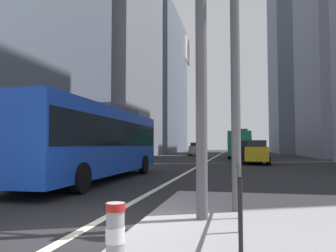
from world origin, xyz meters
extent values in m
plane|color=black|center=(0.00, 20.00, 0.00)|extent=(160.00, 160.00, 0.00)
cube|color=beige|center=(0.00, 30.00, 0.01)|extent=(0.20, 80.00, 0.01)
cube|color=slate|center=(-16.00, 65.24, 15.35)|extent=(12.87, 24.75, 30.71)
cube|color=slate|center=(17.00, 62.53, 17.44)|extent=(13.98, 17.99, 34.87)
cube|color=blue|center=(-3.34, 7.46, 1.73)|extent=(2.58, 11.68, 2.75)
cube|color=black|center=(-3.34, 7.46, 2.07)|extent=(2.62, 11.45, 1.10)
cube|color=#4C4C51|center=(-3.35, 9.21, 3.25)|extent=(1.78, 4.21, 0.30)
cylinder|color=black|center=(-2.11, 3.73, 0.50)|extent=(0.31, 1.00, 1.00)
cylinder|color=black|center=(-4.51, 3.72, 0.50)|extent=(0.31, 1.00, 1.00)
cylinder|color=black|center=(-2.17, 11.20, 0.50)|extent=(0.31, 1.00, 1.00)
cylinder|color=black|center=(-4.57, 11.18, 0.50)|extent=(0.31, 1.00, 1.00)
cylinder|color=black|center=(-6.22, 6.70, 0.32)|extent=(0.23, 0.64, 0.64)
cube|color=#198456|center=(3.26, 35.69, 1.73)|extent=(2.85, 11.70, 2.75)
cube|color=black|center=(3.26, 35.69, 2.07)|extent=(2.88, 11.47, 1.10)
cube|color=#4C4C51|center=(3.21, 33.94, 3.25)|extent=(1.87, 4.24, 0.30)
cylinder|color=black|center=(2.18, 39.45, 0.50)|extent=(0.33, 1.01, 1.00)
cylinder|color=black|center=(4.58, 39.37, 0.50)|extent=(0.33, 1.01, 1.00)
cylinder|color=black|center=(1.95, 32.00, 0.50)|extent=(0.33, 1.01, 1.00)
cylinder|color=black|center=(4.35, 31.93, 0.50)|extent=(0.33, 1.01, 1.00)
cube|color=red|center=(3.01, 52.47, 1.73)|extent=(2.69, 11.25, 2.75)
cube|color=black|center=(3.01, 52.47, 2.07)|extent=(2.72, 11.02, 1.10)
cube|color=#4C4C51|center=(2.98, 50.79, 3.25)|extent=(1.82, 4.06, 0.30)
cylinder|color=black|center=(1.87, 56.07, 0.50)|extent=(0.32, 1.00, 1.00)
cylinder|color=black|center=(4.27, 56.03, 0.50)|extent=(0.32, 1.00, 1.00)
cylinder|color=black|center=(1.75, 48.90, 0.50)|extent=(0.32, 1.00, 1.00)
cylinder|color=black|center=(4.15, 48.86, 0.50)|extent=(0.32, 1.00, 1.00)
cube|color=#B2A899|center=(-3.09, 42.81, 0.87)|extent=(1.81, 4.09, 1.10)
cube|color=black|center=(-3.09, 42.96, 1.68)|extent=(1.51, 2.21, 0.52)
cylinder|color=black|center=(-2.17, 41.43, 0.32)|extent=(0.22, 0.64, 0.64)
cylinder|color=black|center=(-3.99, 41.42, 0.32)|extent=(0.22, 0.64, 0.64)
cylinder|color=black|center=(-2.19, 44.21, 0.32)|extent=(0.22, 0.64, 0.64)
cylinder|color=black|center=(-4.01, 44.20, 0.32)|extent=(0.22, 0.64, 0.64)
cube|color=gold|center=(4.36, 21.76, 0.87)|extent=(1.99, 4.35, 1.10)
cube|color=black|center=(4.35, 21.61, 1.68)|extent=(1.61, 2.38, 0.52)
cylinder|color=black|center=(3.52, 23.25, 0.32)|extent=(0.25, 0.65, 0.64)
cylinder|color=black|center=(5.34, 23.17, 0.32)|extent=(0.25, 0.65, 0.64)
cylinder|color=black|center=(3.38, 20.36, 0.32)|extent=(0.25, 0.65, 0.64)
cylinder|color=black|center=(5.20, 20.27, 0.32)|extent=(0.25, 0.65, 0.64)
cube|color=black|center=(3.82, 23.26, 0.87)|extent=(1.94, 4.42, 1.10)
cube|color=black|center=(3.81, 23.11, 1.68)|extent=(1.58, 2.41, 0.52)
cylinder|color=black|center=(2.96, 24.78, 0.32)|extent=(0.24, 0.65, 0.64)
cylinder|color=black|center=(4.78, 24.71, 0.32)|extent=(0.24, 0.65, 0.64)
cylinder|color=black|center=(2.85, 21.82, 0.32)|extent=(0.24, 0.65, 0.64)
cylinder|color=black|center=(4.67, 21.75, 0.32)|extent=(0.24, 0.65, 0.64)
cylinder|color=#515156|center=(2.11, 0.26, 3.15)|extent=(0.22, 0.22, 6.00)
cube|color=white|center=(1.86, 0.08, 3.35)|extent=(0.04, 0.60, 0.44)
cylinder|color=#56565B|center=(2.75, 1.20, 4.15)|extent=(0.20, 0.20, 8.00)
cylinder|color=#99999E|center=(1.58, -2.92, 0.56)|extent=(0.18, 0.18, 0.83)
cylinder|color=white|center=(1.58, -2.92, 0.66)|extent=(0.19, 0.19, 0.15)
cylinder|color=#B21E19|center=(1.58, -2.92, 0.94)|extent=(0.20, 0.20, 0.08)
cylinder|color=black|center=(2.80, -1.58, 0.62)|extent=(0.06, 0.06, 0.95)
cylinder|color=black|center=(2.80, -0.54, 0.62)|extent=(0.06, 0.06, 0.95)
cylinder|color=black|center=(2.80, 0.50, 0.62)|extent=(0.06, 0.06, 0.95)
cylinder|color=black|center=(2.80, 1.53, 0.62)|extent=(0.06, 0.06, 0.95)
cylinder|color=black|center=(2.80, -0.02, 1.10)|extent=(0.06, 3.11, 0.06)
camera|label=1|loc=(2.76, -6.04, 1.55)|focal=35.22mm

